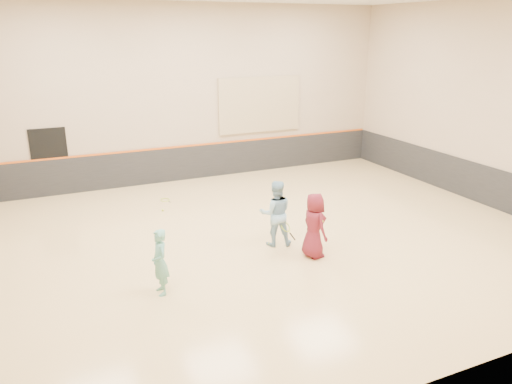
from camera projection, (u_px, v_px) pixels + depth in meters
name	position (u px, v px, depth m)	size (l,w,h in m)	color
room	(257.00, 210.00, 12.49)	(15.04, 12.04, 6.22)	tan
wainscot_back	(188.00, 163.00, 17.72)	(14.90, 0.04, 1.20)	#232326
wainscot_right	(476.00, 182.00, 15.48)	(0.04, 11.90, 1.20)	#232326
accent_stripe	(187.00, 146.00, 17.52)	(14.90, 0.03, 0.06)	#D85914
acoustic_panel	(260.00, 105.00, 18.21)	(3.20, 0.08, 2.00)	tan
doorway	(51.00, 162.00, 15.81)	(1.10, 0.05, 2.20)	black
girl	(160.00, 262.00, 9.96)	(0.50, 0.33, 1.38)	#65AF9E
instructor	(276.00, 213.00, 12.22)	(0.81, 0.63, 1.66)	#88B6D3
young_man	(314.00, 225.00, 11.59)	(0.76, 0.50, 1.56)	maroon
held_racket	(285.00, 227.00, 12.16)	(0.48, 0.48, 0.51)	#ACCE2D
spare_racket	(165.00, 199.00, 15.67)	(0.65, 0.65, 0.09)	#A0C12A
ball_under_racket	(269.00, 244.00, 12.41)	(0.07, 0.07, 0.07)	#BEDE33
ball_in_hand	(322.00, 221.00, 11.36)	(0.07, 0.07, 0.07)	#B9D431
ball_beside_spare	(163.00, 210.00, 14.73)	(0.07, 0.07, 0.07)	#CEE034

